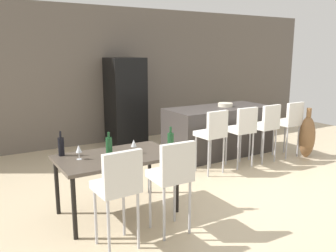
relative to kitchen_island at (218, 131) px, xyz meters
The scene contains 19 objects.
ground_plane 1.36m from the kitchen_island, 118.60° to the right, with size 10.00×10.00×0.00m, color #C6B28E.
back_wall 2.38m from the kitchen_island, 106.39° to the left, with size 10.00×0.12×2.90m, color #665B51.
kitchen_island is the anchor object (origin of this frame).
bar_chair_left 1.19m from the kitchen_island, 133.97° to the right, with size 0.42×0.42×1.05m.
bar_chair_middle 0.89m from the kitchen_island, 101.26° to the right, with size 0.42×0.42×1.05m.
bar_chair_right 0.96m from the kitchen_island, 64.70° to the right, with size 0.41×0.41×1.05m.
bar_chair_far 1.34m from the kitchen_island, 39.66° to the right, with size 0.40×0.40×1.05m.
dining_table 3.06m from the kitchen_island, 152.79° to the right, with size 1.40×0.83×0.74m.
dining_chair_near 3.73m from the kitchen_island, 144.32° to the right, with size 0.42×0.42×1.05m.
dining_chair_far 3.25m from the kitchen_island, 137.85° to the right, with size 0.41×0.41×1.05m.
wine_bottle_end 3.47m from the kitchen_island, 162.02° to the right, with size 0.07×0.07×0.30m.
wine_bottle_far 2.71m from the kitchen_island, 141.83° to the right, with size 0.08×0.08×0.33m.
wine_bottle_middle 3.17m from the kitchen_island, 153.34° to the right, with size 0.08×0.08×0.30m.
wine_glass_left 3.43m from the kitchen_island, 157.21° to the right, with size 0.07×0.07×0.17m.
wine_glass_right 2.90m from the kitchen_island, 150.30° to the right, with size 0.07×0.07×0.17m.
refrigerator 2.08m from the kitchen_island, 126.37° to the left, with size 0.72×0.68×1.84m, color black.
fruit_bowl 0.52m from the kitchen_island, ahead, with size 0.28×0.28×0.07m, color beige.
floor_vase 1.65m from the kitchen_island, 38.88° to the right, with size 0.29×0.29×0.94m.
potted_plant 2.34m from the kitchen_island, 44.16° to the left, with size 0.38×0.38×0.58m.
Camera 1 is at (-3.69, -4.10, 1.96)m, focal length 37.93 mm.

